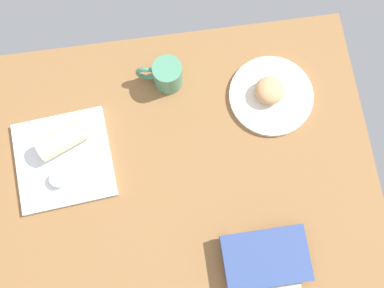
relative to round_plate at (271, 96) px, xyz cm
name	(u,v)px	position (x,y,z in cm)	size (l,w,h in cm)	color
dining_table	(175,188)	(-30.19, -21.78, -2.70)	(110.00, 90.00, 4.00)	olive
round_plate	(271,96)	(0.00, 0.00, 0.00)	(23.73, 23.73, 1.40)	silver
scone_pastry	(270,91)	(-0.86, 0.45, 3.28)	(8.22, 8.16, 5.16)	tan
square_plate	(64,160)	(-59.07, -10.50, 0.10)	(25.41, 25.41, 1.60)	white
sauce_cup	(59,179)	(-60.13, -16.12, 2.24)	(4.62, 4.62, 2.50)	silver
breakfast_wrap	(62,140)	(-58.22, -6.00, 3.98)	(6.16, 6.16, 13.36)	beige
book_stack	(265,259)	(-9.79, -43.87, 2.12)	(21.57, 15.58, 5.35)	beige
coffee_mug	(166,75)	(-28.51, 8.62, 4.07)	(12.94, 8.10, 9.33)	#4C8C6B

